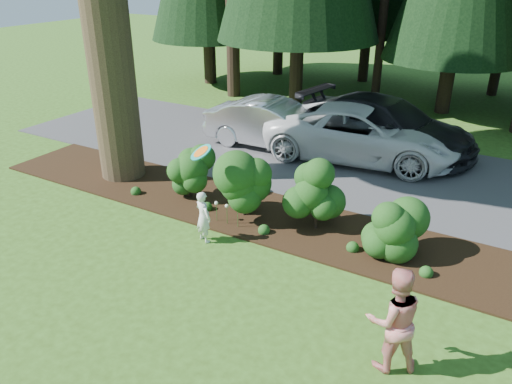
% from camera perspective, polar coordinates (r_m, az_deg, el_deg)
% --- Properties ---
extents(ground, '(80.00, 80.00, 0.00)m').
position_cam_1_polar(ground, '(10.20, -9.42, -9.80)').
color(ground, '#304D16').
rests_on(ground, ground).
extents(mulch_bed, '(16.00, 2.50, 0.05)m').
position_cam_1_polar(mulch_bed, '(12.46, 0.02, -2.44)').
color(mulch_bed, black).
rests_on(mulch_bed, ground).
extents(driveway, '(22.00, 6.00, 0.03)m').
position_cam_1_polar(driveway, '(15.95, 7.80, 3.62)').
color(driveway, '#38383A').
rests_on(driveway, ground).
extents(shrub_row, '(6.53, 1.60, 1.61)m').
position_cam_1_polar(shrub_row, '(11.69, 2.99, -0.13)').
color(shrub_row, '#1E4716').
rests_on(shrub_row, ground).
extents(lily_cluster, '(0.69, 0.09, 0.57)m').
position_cam_1_polar(lily_cluster, '(11.75, -3.35, -1.70)').
color(lily_cluster, '#1E4716').
rests_on(lily_cluster, ground).
extents(car_silver_wagon, '(4.82, 1.85, 1.57)m').
position_cam_1_polar(car_silver_wagon, '(16.70, 2.25, 7.72)').
color(car_silver_wagon, silver).
rests_on(car_silver_wagon, driveway).
extents(car_white_suv, '(6.24, 3.48, 1.65)m').
position_cam_1_polar(car_white_suv, '(15.99, 11.99, 6.56)').
color(car_white_suv, silver).
rests_on(car_white_suv, driveway).
extents(car_dark_suv, '(6.22, 3.32, 1.72)m').
position_cam_1_polar(car_dark_suv, '(16.92, 14.58, 7.43)').
color(car_dark_suv, black).
rests_on(car_dark_suv, driveway).
extents(child, '(0.51, 0.42, 1.21)m').
position_cam_1_polar(child, '(11.11, -6.05, -2.84)').
color(child, silver).
rests_on(child, ground).
extents(adult, '(1.09, 1.03, 1.77)m').
position_cam_1_polar(adult, '(7.96, 15.48, -13.91)').
color(adult, red).
rests_on(adult, ground).
extents(frisbee, '(0.56, 0.48, 0.39)m').
position_cam_1_polar(frisbee, '(10.71, -6.31, 4.54)').
color(frisbee, teal).
rests_on(frisbee, ground).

